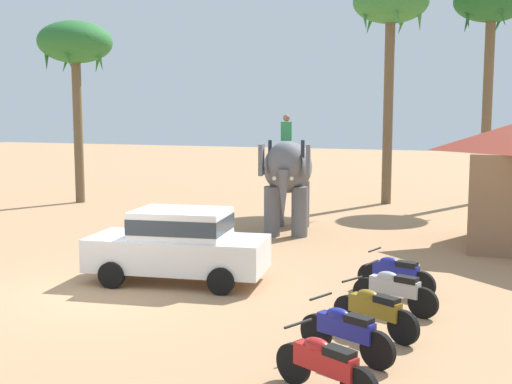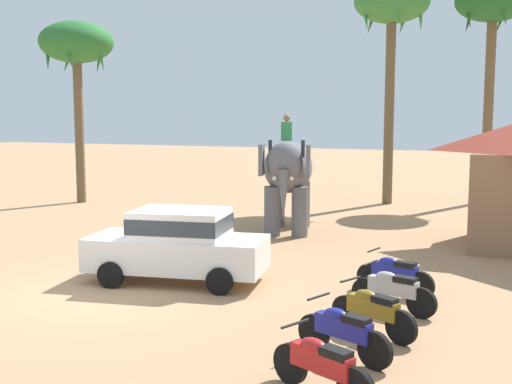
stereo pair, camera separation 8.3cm
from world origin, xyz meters
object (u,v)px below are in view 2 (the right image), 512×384
object	(u,v)px
motorcycle_nearest_camera	(322,365)
motorcycle_second_in_row	(343,331)
elephant_with_mahout	(288,173)
motorcycle_mid_row	(373,310)
palm_tree_near_hut	(493,9)
motorcycle_fourth_in_row	(393,289)
car_sedan_foreground	(178,242)
palm_tree_behind_elephant	(392,10)
palm_tree_left_of_road	(77,47)
motorcycle_far_in_row	(395,274)

from	to	relation	value
motorcycle_nearest_camera	motorcycle_second_in_row	xyz separation A→B (m)	(-0.08, 1.45, 0.00)
elephant_with_mahout	motorcycle_mid_row	world-z (taller)	elephant_with_mahout
motorcycle_mid_row	palm_tree_near_hut	size ratio (longest dim) A/B	0.17
elephant_with_mahout	motorcycle_fourth_in_row	world-z (taller)	elephant_with_mahout
car_sedan_foreground	palm_tree_near_hut	bearing A→B (deg)	71.22
car_sedan_foreground	elephant_with_mahout	size ratio (longest dim) A/B	1.08
motorcycle_second_in_row	motorcycle_mid_row	bearing A→B (deg)	80.90
motorcycle_nearest_camera	palm_tree_behind_elephant	bearing A→B (deg)	98.52
motorcycle_nearest_camera	motorcycle_fourth_in_row	size ratio (longest dim) A/B	0.96
motorcycle_nearest_camera	palm_tree_left_of_road	xyz separation A→B (m)	(-15.64, 14.90, 6.32)
motorcycle_mid_row	palm_tree_near_hut	xyz separation A→B (m)	(0.86, 19.08, 7.94)
motorcycle_mid_row	palm_tree_behind_elephant	xyz separation A→B (m)	(-3.06, 16.99, 7.83)
palm_tree_behind_elephant	palm_tree_near_hut	size ratio (longest dim) A/B	0.99
car_sedan_foreground	motorcycle_mid_row	bearing A→B (deg)	-21.17
car_sedan_foreground	motorcycle_second_in_row	bearing A→B (deg)	-33.59
motorcycle_far_in_row	palm_tree_left_of_road	size ratio (longest dim) A/B	0.22
car_sedan_foreground	palm_tree_near_hut	world-z (taller)	palm_tree_near_hut
car_sedan_foreground	motorcycle_second_in_row	xyz separation A→B (m)	(4.77, -3.17, -0.46)
elephant_with_mahout	motorcycle_far_in_row	world-z (taller)	elephant_with_mahout
palm_tree_behind_elephant	palm_tree_left_of_road	bearing A→B (deg)	-159.34
elephant_with_mahout	palm_tree_near_hut	bearing A→B (deg)	61.36
motorcycle_mid_row	elephant_with_mahout	bearing A→B (deg)	118.42
motorcycle_nearest_camera	elephant_with_mahout	bearing A→B (deg)	112.00
car_sedan_foreground	palm_tree_near_hut	size ratio (longest dim) A/B	0.45
elephant_with_mahout	motorcycle_fourth_in_row	distance (m)	8.90
car_sedan_foreground	elephant_with_mahout	distance (m)	6.95
palm_tree_left_of_road	motorcycle_nearest_camera	bearing A→B (deg)	-43.62
motorcycle_mid_row	motorcycle_nearest_camera	bearing A→B (deg)	-92.45
motorcycle_fourth_in_row	car_sedan_foreground	bearing A→B (deg)	174.98
car_sedan_foreground	motorcycle_far_in_row	world-z (taller)	car_sedan_foreground
car_sedan_foreground	palm_tree_near_hut	xyz separation A→B (m)	(5.83, 17.16, 7.47)
elephant_with_mahout	palm_tree_near_hut	distance (m)	13.37
motorcycle_fourth_in_row	motorcycle_far_in_row	world-z (taller)	same
motorcycle_mid_row	palm_tree_behind_elephant	world-z (taller)	palm_tree_behind_elephant
car_sedan_foreground	elephant_with_mahout	bearing A→B (deg)	88.23
car_sedan_foreground	motorcycle_far_in_row	size ratio (longest dim) A/B	2.46
motorcycle_far_in_row	palm_tree_near_hut	distance (m)	18.18
palm_tree_behind_elephant	motorcycle_far_in_row	bearing A→B (deg)	-78.33
palm_tree_near_hut	palm_tree_left_of_road	world-z (taller)	palm_tree_near_hut
motorcycle_second_in_row	motorcycle_fourth_in_row	world-z (taller)	same
motorcycle_far_in_row	elephant_with_mahout	bearing A→B (deg)	127.53
motorcycle_fourth_in_row	palm_tree_near_hut	distance (m)	19.33
motorcycle_mid_row	palm_tree_behind_elephant	distance (m)	18.96
palm_tree_behind_elephant	palm_tree_left_of_road	distance (m)	13.64
motorcycle_mid_row	motorcycle_second_in_row	bearing A→B (deg)	-99.10
palm_tree_behind_elephant	palm_tree_left_of_road	world-z (taller)	palm_tree_behind_elephant
motorcycle_mid_row	motorcycle_far_in_row	xyz separation A→B (m)	(-0.13, 2.76, 0.00)
motorcycle_nearest_camera	motorcycle_mid_row	bearing A→B (deg)	87.55
palm_tree_near_hut	car_sedan_foreground	bearing A→B (deg)	-108.78
motorcycle_second_in_row	motorcycle_far_in_row	size ratio (longest dim) A/B	0.97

